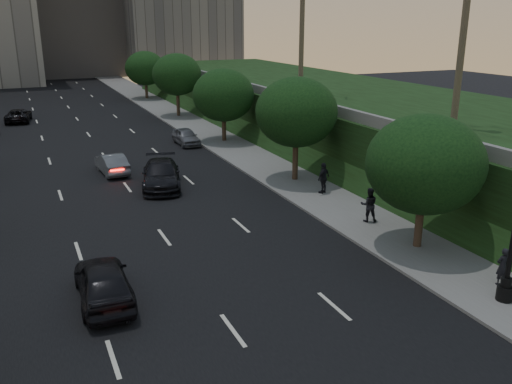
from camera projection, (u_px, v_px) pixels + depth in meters
name	position (u px, v px, depth m)	size (l,w,h in m)	color
road_surface	(109.00, 162.00, 40.11)	(16.00, 140.00, 0.02)	black
sidewalk_right	(237.00, 148.00, 44.05)	(4.50, 140.00, 0.15)	slate
embankment	(373.00, 119.00, 46.27)	(18.00, 90.00, 4.00)	black
parapet_wall	(284.00, 96.00, 42.27)	(0.35, 90.00, 0.70)	slate
office_block_mid	(71.00, 3.00, 101.18)	(22.00, 18.00, 26.00)	gray
tree_right_a	(425.00, 164.00, 23.72)	(5.20, 5.20, 6.24)	#38281C
tree_right_b	(296.00, 112.00, 34.02)	(5.20, 5.20, 6.74)	#38281C
tree_right_c	(223.00, 95.00, 45.49)	(5.20, 5.20, 6.24)	#38281C
tree_right_d	(177.00, 75.00, 57.53)	(5.20, 5.20, 6.74)	#38281C
tree_right_e	(145.00, 68.00, 70.74)	(5.20, 5.20, 6.24)	#38281C
sedan_near_left	(104.00, 282.00, 20.06)	(1.89, 4.71, 1.60)	black
sedan_mid_left	(112.00, 163.00, 36.98)	(1.48, 4.24, 1.40)	slate
sedan_far_left	(18.00, 115.00, 55.64)	(2.26, 4.91, 1.36)	black
sedan_near_right	(161.00, 175.00, 33.88)	(2.29, 5.62, 1.63)	black
sedan_far_right	(186.00, 137.00, 45.52)	(1.63, 4.05, 1.38)	slate
pedestrian_a	(502.00, 266.00, 21.03)	(0.56, 0.37, 1.53)	black
pedestrian_b	(369.00, 205.00, 27.67)	(0.87, 0.68, 1.79)	black
pedestrian_c	(324.00, 178.00, 32.20)	(1.09, 0.45, 1.86)	black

